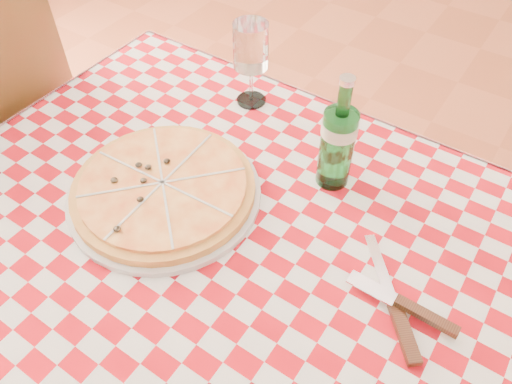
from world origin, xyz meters
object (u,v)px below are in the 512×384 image
wine_glass (251,65)px  dining_table (248,268)px  pizza_plate (164,188)px  water_bottle (339,133)px

wine_glass → dining_table: bearing=-56.9°
pizza_plate → water_bottle: 0.35m
dining_table → water_bottle: water_bottle is taller
dining_table → pizza_plate: bearing=-178.7°
pizza_plate → water_bottle: water_bottle is taller
pizza_plate → water_bottle: size_ratio=1.54×
dining_table → wine_glass: 0.46m
dining_table → water_bottle: (0.06, 0.22, 0.22)m
dining_table → pizza_plate: (-0.19, -0.00, 0.12)m
water_bottle → wine_glass: 0.31m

